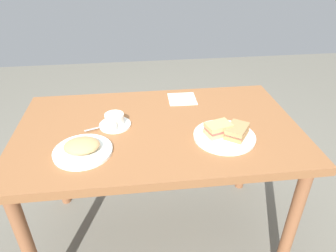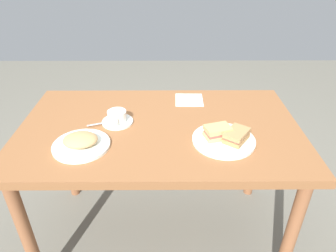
{
  "view_description": "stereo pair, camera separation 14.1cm",
  "coord_description": "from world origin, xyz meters",
  "px_view_note": "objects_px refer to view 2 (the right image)",
  "views": [
    {
      "loc": [
        -0.11,
        -1.24,
        1.52
      ],
      "look_at": [
        0.04,
        -0.05,
        0.78
      ],
      "focal_mm": 32.83,
      "sensor_mm": 36.0,
      "label": 1
    },
    {
      "loc": [
        0.03,
        -1.25,
        1.52
      ],
      "look_at": [
        0.04,
        -0.05,
        0.78
      ],
      "focal_mm": 32.83,
      "sensor_mm": 36.0,
      "label": 2
    }
  ],
  "objects_px": {
    "coffee_cup": "(117,116)",
    "spoon": "(101,123)",
    "sandwich_front": "(218,132)",
    "sandwich_plate": "(224,140)",
    "coffee_saucer": "(118,122)",
    "dining_table": "(160,141)",
    "sandwich_back": "(237,135)",
    "side_plate": "(81,145)",
    "napkin": "(189,100)"
  },
  "relations": [
    {
      "from": "coffee_cup",
      "to": "spoon",
      "type": "xyz_separation_m",
      "value": [
        -0.08,
        -0.03,
        -0.03
      ]
    },
    {
      "from": "sandwich_front",
      "to": "spoon",
      "type": "xyz_separation_m",
      "value": [
        -0.54,
        0.12,
        -0.03
      ]
    },
    {
      "from": "sandwich_plate",
      "to": "coffee_saucer",
      "type": "height_order",
      "value": "sandwich_plate"
    },
    {
      "from": "sandwich_front",
      "to": "coffee_cup",
      "type": "height_order",
      "value": "sandwich_front"
    },
    {
      "from": "dining_table",
      "to": "coffee_saucer",
      "type": "relative_size",
      "value": 8.91
    },
    {
      "from": "sandwich_front",
      "to": "spoon",
      "type": "relative_size",
      "value": 1.33
    },
    {
      "from": "sandwich_front",
      "to": "spoon",
      "type": "height_order",
      "value": "sandwich_front"
    },
    {
      "from": "sandwich_back",
      "to": "spoon",
      "type": "relative_size",
      "value": 1.48
    },
    {
      "from": "sandwich_front",
      "to": "side_plate",
      "type": "bearing_deg",
      "value": -175.12
    },
    {
      "from": "sandwich_back",
      "to": "coffee_cup",
      "type": "height_order",
      "value": "coffee_cup"
    },
    {
      "from": "sandwich_plate",
      "to": "sandwich_back",
      "type": "relative_size",
      "value": 1.94
    },
    {
      "from": "dining_table",
      "to": "sandwich_front",
      "type": "bearing_deg",
      "value": -24.97
    },
    {
      "from": "dining_table",
      "to": "spoon",
      "type": "relative_size",
      "value": 13.86
    },
    {
      "from": "sandwich_back",
      "to": "side_plate",
      "type": "xyz_separation_m",
      "value": [
        -0.67,
        -0.03,
        -0.03
      ]
    },
    {
      "from": "sandwich_front",
      "to": "coffee_saucer",
      "type": "distance_m",
      "value": 0.49
    },
    {
      "from": "dining_table",
      "to": "sandwich_plate",
      "type": "height_order",
      "value": "sandwich_plate"
    },
    {
      "from": "coffee_saucer",
      "to": "napkin",
      "type": "distance_m",
      "value": 0.43
    },
    {
      "from": "sandwich_front",
      "to": "coffee_saucer",
      "type": "xyz_separation_m",
      "value": [
        -0.46,
        0.15,
        -0.04
      ]
    },
    {
      "from": "side_plate",
      "to": "napkin",
      "type": "distance_m",
      "value": 0.66
    },
    {
      "from": "coffee_cup",
      "to": "spoon",
      "type": "height_order",
      "value": "coffee_cup"
    },
    {
      "from": "sandwich_plate",
      "to": "side_plate",
      "type": "height_order",
      "value": "same"
    },
    {
      "from": "dining_table",
      "to": "sandwich_plate",
      "type": "bearing_deg",
      "value": -25.1
    },
    {
      "from": "sandwich_back",
      "to": "spoon",
      "type": "height_order",
      "value": "sandwich_back"
    },
    {
      "from": "side_plate",
      "to": "coffee_cup",
      "type": "bearing_deg",
      "value": 57.16
    },
    {
      "from": "coffee_saucer",
      "to": "sandwich_front",
      "type": "bearing_deg",
      "value": -18.04
    },
    {
      "from": "spoon",
      "to": "sandwich_plate",
      "type": "bearing_deg",
      "value": -13.63
    },
    {
      "from": "sandwich_back",
      "to": "coffee_cup",
      "type": "bearing_deg",
      "value": 162.26
    },
    {
      "from": "coffee_cup",
      "to": "side_plate",
      "type": "xyz_separation_m",
      "value": [
        -0.13,
        -0.2,
        -0.03
      ]
    },
    {
      "from": "sandwich_front",
      "to": "side_plate",
      "type": "relative_size",
      "value": 0.52
    },
    {
      "from": "dining_table",
      "to": "coffee_saucer",
      "type": "bearing_deg",
      "value": 171.59
    },
    {
      "from": "napkin",
      "to": "dining_table",
      "type": "bearing_deg",
      "value": -120.85
    },
    {
      "from": "sandwich_plate",
      "to": "side_plate",
      "type": "xyz_separation_m",
      "value": [
        -0.62,
        -0.04,
        0.0
      ]
    },
    {
      "from": "sandwich_back",
      "to": "coffee_saucer",
      "type": "bearing_deg",
      "value": 162.13
    },
    {
      "from": "coffee_cup",
      "to": "side_plate",
      "type": "height_order",
      "value": "coffee_cup"
    },
    {
      "from": "sandwich_plate",
      "to": "coffee_cup",
      "type": "height_order",
      "value": "coffee_cup"
    },
    {
      "from": "dining_table",
      "to": "sandwich_back",
      "type": "distance_m",
      "value": 0.39
    },
    {
      "from": "spoon",
      "to": "side_plate",
      "type": "xyz_separation_m",
      "value": [
        -0.05,
        -0.17,
        -0.01
      ]
    },
    {
      "from": "sandwich_front",
      "to": "sandwich_back",
      "type": "distance_m",
      "value": 0.08
    },
    {
      "from": "coffee_saucer",
      "to": "side_plate",
      "type": "xyz_separation_m",
      "value": [
        -0.13,
        -0.2,
        0.0
      ]
    },
    {
      "from": "dining_table",
      "to": "spoon",
      "type": "distance_m",
      "value": 0.3
    },
    {
      "from": "sandwich_plate",
      "to": "napkin",
      "type": "relative_size",
      "value": 1.85
    },
    {
      "from": "dining_table",
      "to": "side_plate",
      "type": "xyz_separation_m",
      "value": [
        -0.33,
        -0.17,
        0.1
      ]
    },
    {
      "from": "dining_table",
      "to": "sandwich_plate",
      "type": "relative_size",
      "value": 4.83
    },
    {
      "from": "coffee_saucer",
      "to": "side_plate",
      "type": "distance_m",
      "value": 0.24
    },
    {
      "from": "spoon",
      "to": "napkin",
      "type": "distance_m",
      "value": 0.51
    },
    {
      "from": "sandwich_front",
      "to": "napkin",
      "type": "height_order",
      "value": "sandwich_front"
    },
    {
      "from": "napkin",
      "to": "sandwich_back",
      "type": "bearing_deg",
      "value": -66.67
    },
    {
      "from": "dining_table",
      "to": "napkin",
      "type": "height_order",
      "value": "napkin"
    },
    {
      "from": "coffee_cup",
      "to": "spoon",
      "type": "relative_size",
      "value": 1.19
    },
    {
      "from": "napkin",
      "to": "sandwich_plate",
      "type": "bearing_deg",
      "value": -72.56
    }
  ]
}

